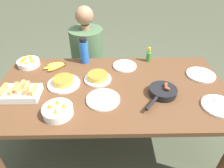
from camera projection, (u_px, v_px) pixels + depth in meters
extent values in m
plane|color=#474C38|center=(112.00, 144.00, 1.98)|extent=(14.00, 14.00, 0.00)
cube|color=brown|center=(112.00, 89.00, 1.57)|extent=(1.80, 0.92, 0.03)
cylinder|color=brown|center=(31.00, 93.00, 2.09)|extent=(0.07, 0.07, 0.67)
cylinder|color=brown|center=(190.00, 91.00, 2.11)|extent=(0.07, 0.07, 0.67)
ellipsoid|color=yellow|center=(56.00, 65.00, 1.79)|extent=(0.16, 0.07, 0.04)
ellipsoid|color=yellow|center=(55.00, 66.00, 1.77)|extent=(0.19, 0.11, 0.03)
ellipsoid|color=yellow|center=(57.00, 67.00, 1.76)|extent=(0.16, 0.15, 0.04)
cylinder|color=#4C3819|center=(64.00, 64.00, 1.80)|extent=(0.02, 0.02, 0.04)
cube|color=silver|center=(21.00, 93.00, 1.45)|extent=(0.27, 0.18, 0.05)
cube|color=#F29E56|center=(3.00, 90.00, 1.42)|extent=(0.03, 0.11, 0.05)
cube|color=#F29E56|center=(14.00, 89.00, 1.43)|extent=(0.04, 0.13, 0.04)
cube|color=#F29E56|center=(20.00, 87.00, 1.44)|extent=(0.04, 0.13, 0.04)
cube|color=#F29E56|center=(27.00, 88.00, 1.43)|extent=(0.03, 0.12, 0.05)
cube|color=#F29E56|center=(33.00, 90.00, 1.42)|extent=(0.03, 0.11, 0.04)
cylinder|color=black|center=(162.00, 94.00, 1.48)|extent=(0.20, 0.20, 0.01)
cylinder|color=black|center=(163.00, 91.00, 1.47)|extent=(0.20, 0.20, 0.04)
cylinder|color=black|center=(152.00, 103.00, 1.35)|extent=(0.11, 0.14, 0.02)
ellipsoid|color=brown|center=(166.00, 85.00, 1.47)|extent=(0.05, 0.06, 0.03)
ellipsoid|color=brown|center=(166.00, 88.00, 1.44)|extent=(0.04, 0.05, 0.03)
ellipsoid|color=brown|center=(167.00, 88.00, 1.43)|extent=(0.05, 0.04, 0.03)
cylinder|color=white|center=(64.00, 84.00, 1.58)|extent=(0.25, 0.25, 0.02)
cylinder|color=gold|center=(63.00, 81.00, 1.56)|extent=(0.16, 0.16, 0.04)
cylinder|color=#AB7427|center=(63.00, 78.00, 1.55)|extent=(0.16, 0.16, 0.00)
cylinder|color=white|center=(98.00, 79.00, 1.63)|extent=(0.22, 0.22, 0.02)
cylinder|color=gold|center=(98.00, 76.00, 1.61)|extent=(0.16, 0.16, 0.04)
cylinder|color=#AB7427|center=(97.00, 74.00, 1.60)|extent=(0.16, 0.16, 0.00)
cylinder|color=white|center=(103.00, 99.00, 1.43)|extent=(0.24, 0.24, 0.02)
cylinder|color=silver|center=(106.00, 97.00, 1.43)|extent=(0.07, 0.12, 0.01)
cube|color=silver|center=(99.00, 104.00, 1.37)|extent=(0.05, 0.06, 0.00)
cylinder|color=white|center=(201.00, 75.00, 1.68)|extent=(0.23, 0.23, 0.02)
cylinder|color=silver|center=(202.00, 72.00, 1.70)|extent=(0.03, 0.11, 0.01)
cube|color=silver|center=(208.00, 77.00, 1.63)|extent=(0.03, 0.05, 0.00)
cylinder|color=white|center=(125.00, 66.00, 1.80)|extent=(0.21, 0.21, 0.02)
cylinder|color=silver|center=(126.00, 67.00, 1.76)|extent=(0.11, 0.06, 0.01)
cube|color=silver|center=(118.00, 64.00, 1.79)|extent=(0.05, 0.04, 0.00)
cylinder|color=white|center=(219.00, 106.00, 1.37)|extent=(0.24, 0.24, 0.02)
cylinder|color=silver|center=(217.00, 103.00, 1.38)|extent=(0.05, 0.11, 0.01)
cylinder|color=white|center=(29.00, 63.00, 1.80)|extent=(0.20, 0.20, 0.05)
cone|color=#F4A819|center=(34.00, 59.00, 1.78)|extent=(0.03, 0.03, 0.04)
cone|color=#F4A819|center=(31.00, 57.00, 1.80)|extent=(0.04, 0.04, 0.06)
cone|color=#F4A819|center=(30.00, 57.00, 1.82)|extent=(0.04, 0.04, 0.04)
cone|color=#F4A819|center=(25.00, 58.00, 1.80)|extent=(0.05, 0.06, 0.05)
cone|color=#F4A819|center=(22.00, 59.00, 1.77)|extent=(0.04, 0.04, 0.06)
cone|color=#F4A819|center=(21.00, 61.00, 1.75)|extent=(0.04, 0.05, 0.05)
cone|color=#F4A819|center=(26.00, 63.00, 1.73)|extent=(0.05, 0.04, 0.04)
cone|color=#F4A819|center=(31.00, 60.00, 1.75)|extent=(0.06, 0.06, 0.06)
cylinder|color=white|center=(58.00, 111.00, 1.30)|extent=(0.20, 0.20, 0.06)
cone|color=#F4A819|center=(64.00, 105.00, 1.28)|extent=(0.04, 0.04, 0.04)
cone|color=#F4A819|center=(58.00, 102.00, 1.30)|extent=(0.04, 0.03, 0.05)
cone|color=#F4A819|center=(50.00, 106.00, 1.27)|extent=(0.04, 0.05, 0.06)
cone|color=#F4A819|center=(56.00, 110.00, 1.23)|extent=(0.04, 0.03, 0.06)
cylinder|color=blue|center=(84.00, 52.00, 1.81)|extent=(0.08, 0.08, 0.20)
cylinder|color=black|center=(83.00, 40.00, 1.74)|extent=(0.06, 0.06, 0.04)
cylinder|color=#337F2D|center=(149.00, 57.00, 1.86)|extent=(0.04, 0.04, 0.09)
cone|color=#337F2D|center=(149.00, 51.00, 1.83)|extent=(0.04, 0.04, 0.03)
cylinder|color=gold|center=(149.00, 49.00, 1.81)|extent=(0.02, 0.02, 0.03)
cube|color=black|center=(90.00, 85.00, 2.45)|extent=(0.39, 0.39, 0.37)
cylinder|color=#476642|center=(87.00, 52.00, 2.19)|extent=(0.35, 0.35, 0.52)
cylinder|color=#9E7051|center=(85.00, 27.00, 2.02)|extent=(0.08, 0.08, 0.05)
sphere|color=#9E7051|center=(84.00, 15.00, 1.95)|extent=(0.18, 0.18, 0.18)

